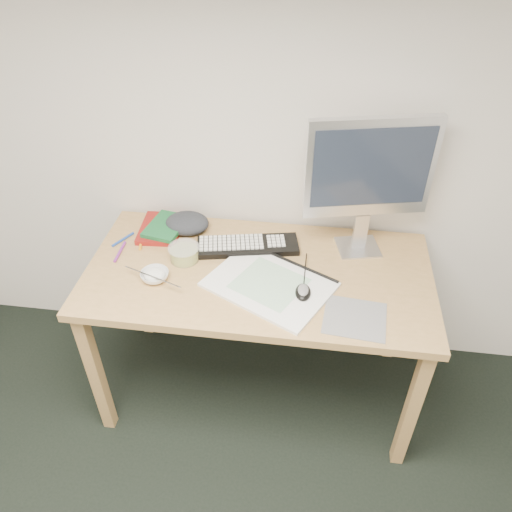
# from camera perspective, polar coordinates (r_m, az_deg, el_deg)

# --- Properties ---
(desk) EXTENTS (1.40, 0.70, 0.75)m
(desk) POSITION_cam_1_polar(r_m,az_deg,el_deg) (2.08, 0.26, -3.44)
(desk) COLOR tan
(desk) RESTS_ON ground
(mousepad) EXTENTS (0.24, 0.22, 0.00)m
(mousepad) POSITION_cam_1_polar(r_m,az_deg,el_deg) (1.86, 11.22, -6.97)
(mousepad) COLOR slate
(mousepad) RESTS_ON desk
(sketchpad) EXTENTS (0.56, 0.50, 0.01)m
(sketchpad) POSITION_cam_1_polar(r_m,az_deg,el_deg) (1.95, 1.53, -3.28)
(sketchpad) COLOR silver
(sketchpad) RESTS_ON desk
(keyboard) EXTENTS (0.45, 0.22, 0.03)m
(keyboard) POSITION_cam_1_polar(r_m,az_deg,el_deg) (2.13, -0.94, 1.17)
(keyboard) COLOR black
(keyboard) RESTS_ON desk
(monitor) EXTENTS (0.50, 0.19, 0.59)m
(monitor) POSITION_cam_1_polar(r_m,az_deg,el_deg) (1.99, 12.86, 9.34)
(monitor) COLOR silver
(monitor) RESTS_ON desk
(mouse) EXTENTS (0.06, 0.10, 0.03)m
(mouse) POSITION_cam_1_polar(r_m,az_deg,el_deg) (1.90, 5.41, -3.92)
(mouse) COLOR black
(mouse) RESTS_ON sketchpad
(rice_bowl) EXTENTS (0.13, 0.13, 0.04)m
(rice_bowl) POSITION_cam_1_polar(r_m,az_deg,el_deg) (2.01, -11.49, -2.23)
(rice_bowl) COLOR white
(rice_bowl) RESTS_ON desk
(chopsticks) EXTENTS (0.25, 0.11, 0.02)m
(chopsticks) POSITION_cam_1_polar(r_m,az_deg,el_deg) (1.98, -11.72, -2.34)
(chopsticks) COLOR silver
(chopsticks) RESTS_ON rice_bowl
(fruit_tub) EXTENTS (0.16, 0.16, 0.06)m
(fruit_tub) POSITION_cam_1_polar(r_m,az_deg,el_deg) (2.08, -8.20, 0.31)
(fruit_tub) COLOR #EEE254
(fruit_tub) RESTS_ON desk
(book_red) EXTENTS (0.19, 0.25, 0.02)m
(book_red) POSITION_cam_1_polar(r_m,az_deg,el_deg) (2.28, -10.81, 3.11)
(book_red) COLOR maroon
(book_red) RESTS_ON desk
(book_green) EXTENTS (0.19, 0.23, 0.02)m
(book_green) POSITION_cam_1_polar(r_m,az_deg,el_deg) (2.25, -10.21, 3.38)
(book_green) COLOR #165A2D
(book_green) RESTS_ON book_red
(cloth_lump) EXTENTS (0.19, 0.17, 0.07)m
(cloth_lump) POSITION_cam_1_polar(r_m,az_deg,el_deg) (2.25, -7.88, 3.73)
(cloth_lump) COLOR #23262A
(cloth_lump) RESTS_ON desk
(pencil_pink) EXTENTS (0.20, 0.03, 0.01)m
(pencil_pink) POSITION_cam_1_polar(r_m,az_deg,el_deg) (2.05, -0.85, -1.00)
(pencil_pink) COLOR pink
(pencil_pink) RESTS_ON desk
(pencil_tan) EXTENTS (0.13, 0.15, 0.01)m
(pencil_tan) POSITION_cam_1_polar(r_m,az_deg,el_deg) (2.01, 2.21, -1.78)
(pencil_tan) COLOR tan
(pencil_tan) RESTS_ON desk
(pencil_black) EXTENTS (0.17, 0.03, 0.01)m
(pencil_black) POSITION_cam_1_polar(r_m,az_deg,el_deg) (2.07, 2.35, -0.50)
(pencil_black) COLOR black
(pencil_black) RESTS_ON desk
(marker_blue) EXTENTS (0.07, 0.11, 0.01)m
(marker_blue) POSITION_cam_1_polar(r_m,az_deg,el_deg) (2.26, -14.96, 1.85)
(marker_blue) COLOR #1E43A2
(marker_blue) RESTS_ON desk
(marker_orange) EXTENTS (0.04, 0.12, 0.01)m
(marker_orange) POSITION_cam_1_polar(r_m,az_deg,el_deg) (2.23, -12.99, 1.72)
(marker_orange) COLOR orange
(marker_orange) RESTS_ON desk
(marker_purple) EXTENTS (0.01, 0.13, 0.01)m
(marker_purple) POSITION_cam_1_polar(r_m,az_deg,el_deg) (2.19, -15.29, 0.48)
(marker_purple) COLOR #7B268C
(marker_purple) RESTS_ON desk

